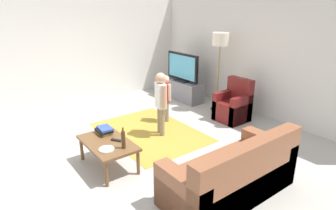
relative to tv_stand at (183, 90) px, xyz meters
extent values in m
plane|color=#B2ADA3|center=(1.62, -2.30, -0.24)|extent=(7.80, 7.80, 0.00)
cube|color=silver|center=(1.62, 0.70, 1.11)|extent=(6.00, 0.12, 2.70)
cube|color=silver|center=(-1.38, -2.30, 1.11)|extent=(0.12, 6.00, 2.70)
cube|color=#B28C33|center=(1.20, -1.83, -0.24)|extent=(2.20, 1.60, 0.01)
cube|color=slate|center=(0.00, 0.00, 0.01)|extent=(1.20, 0.44, 0.50)
cube|color=black|center=(0.00, -0.05, -0.14)|extent=(1.10, 0.32, 0.03)
cube|color=black|center=(0.00, -0.02, 0.27)|extent=(0.44, 0.28, 0.03)
cube|color=black|center=(0.00, -0.02, 0.63)|extent=(1.10, 0.07, 0.68)
cube|color=#59B2D8|center=(0.00, -0.06, 0.63)|extent=(1.00, 0.01, 0.58)
cube|color=brown|center=(3.42, -2.07, -0.03)|extent=(0.80, 1.80, 0.42)
cube|color=brown|center=(3.72, -2.07, 0.19)|extent=(0.20, 1.80, 0.86)
cube|color=brown|center=(3.42, -2.87, 0.06)|extent=(0.80, 0.20, 0.60)
cube|color=brown|center=(3.42, -1.27, 0.06)|extent=(0.80, 0.20, 0.60)
cube|color=#B22823|center=(3.57, -1.52, 0.32)|extent=(0.10, 0.32, 0.32)
cube|color=maroon|center=(1.75, -0.10, -0.03)|extent=(0.60, 0.60, 0.42)
cube|color=maroon|center=(1.75, 0.12, 0.21)|extent=(0.60, 0.16, 0.90)
cube|color=maroon|center=(1.51, -0.10, 0.06)|extent=(0.12, 0.60, 0.60)
cube|color=maroon|center=(1.99, -0.10, 0.06)|extent=(0.12, 0.60, 0.60)
cylinder|color=#262626|center=(1.08, 0.15, -0.23)|extent=(0.28, 0.28, 0.02)
cylinder|color=#99844C|center=(1.08, 0.15, 0.52)|extent=(0.03, 0.03, 1.50)
cylinder|color=silver|center=(1.08, 0.15, 1.40)|extent=(0.36, 0.36, 0.28)
cylinder|color=gray|center=(0.87, -1.24, -0.02)|extent=(0.07, 0.07, 0.45)
cylinder|color=gray|center=(0.98, -1.24, -0.02)|extent=(0.07, 0.07, 0.45)
cube|color=red|center=(0.93, -1.24, 0.40)|extent=(0.22, 0.13, 0.38)
sphere|color=beige|center=(0.93, -1.24, 0.67)|extent=(0.16, 0.16, 0.16)
cylinder|color=beige|center=(0.79, -1.25, 0.42)|extent=(0.06, 0.06, 0.35)
cylinder|color=beige|center=(1.06, -1.24, 0.42)|extent=(0.06, 0.06, 0.35)
cylinder|color=gray|center=(1.35, -1.69, 0.03)|extent=(0.09, 0.09, 0.54)
cylinder|color=gray|center=(1.48, -1.73, 0.03)|extent=(0.09, 0.09, 0.54)
cube|color=white|center=(1.41, -1.71, 0.53)|extent=(0.29, 0.20, 0.47)
sphere|color=tan|center=(1.41, -1.71, 0.86)|extent=(0.19, 0.19, 0.19)
cylinder|color=tan|center=(1.25, -1.67, 0.56)|extent=(0.07, 0.07, 0.42)
cylinder|color=tan|center=(1.57, -1.75, 0.56)|extent=(0.07, 0.07, 0.42)
cube|color=brown|center=(1.88, -3.02, 0.16)|extent=(1.00, 0.60, 0.04)
cylinder|color=brown|center=(1.43, -3.27, -0.05)|extent=(0.05, 0.05, 0.38)
cylinder|color=brown|center=(2.33, -3.27, -0.05)|extent=(0.05, 0.05, 0.38)
cylinder|color=brown|center=(1.43, -2.77, -0.05)|extent=(0.05, 0.05, 0.38)
cylinder|color=brown|center=(2.33, -2.77, -0.05)|extent=(0.05, 0.05, 0.38)
cube|color=yellow|center=(1.57, -2.93, 0.19)|extent=(0.26, 0.21, 0.03)
cube|color=black|center=(1.58, -2.94, 0.23)|extent=(0.27, 0.21, 0.04)
cube|color=#334CA5|center=(1.59, -2.92, 0.27)|extent=(0.28, 0.21, 0.03)
cylinder|color=#4C3319|center=(2.20, -2.92, 0.30)|extent=(0.06, 0.06, 0.26)
cylinder|color=#4C3319|center=(2.20, -2.92, 0.46)|extent=(0.02, 0.02, 0.06)
cube|color=black|center=(1.93, -2.90, 0.19)|extent=(0.17, 0.13, 0.02)
cylinder|color=white|center=(2.10, -3.14, 0.18)|extent=(0.22, 0.22, 0.02)
cube|color=silver|center=(2.12, -3.14, 0.19)|extent=(0.11, 0.12, 0.01)
camera|label=1|loc=(5.50, -4.61, 2.11)|focal=30.59mm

